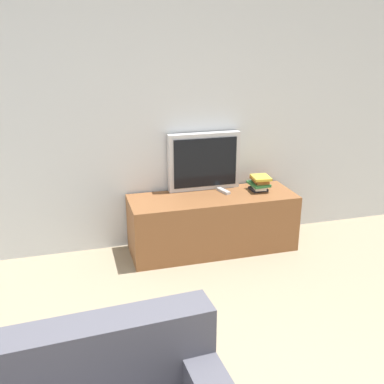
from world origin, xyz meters
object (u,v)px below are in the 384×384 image
book_stack (259,183)px  remote_on_stand (223,191)px  tv_stand (212,223)px  television (204,162)px

book_stack → remote_on_stand: 0.34m
tv_stand → television: television is taller
television → book_stack: (0.48, -0.18, -0.19)m
remote_on_stand → book_stack: bearing=-6.9°
remote_on_stand → television: bearing=136.2°
television → tv_stand: bearing=-84.8°
book_stack → television: bearing=159.5°
tv_stand → remote_on_stand: remote_on_stand is taller
tv_stand → television: 0.56m
television → book_stack: bearing=-20.5°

